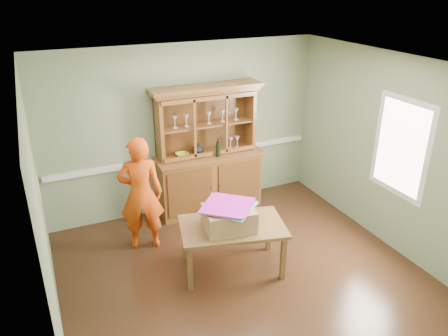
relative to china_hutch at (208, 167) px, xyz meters
name	(u,v)px	position (x,y,z in m)	size (l,w,h in m)	color
floor	(239,270)	(-0.30, -1.77, -0.73)	(4.50, 4.50, 0.00)	#3E2114
ceiling	(242,65)	(-0.30, -1.77, 1.97)	(4.50, 4.50, 0.00)	white
wall_back	(185,129)	(-0.30, 0.23, 0.62)	(4.50, 4.50, 0.00)	gray
wall_left	(41,216)	(-2.55, -1.77, 0.62)	(4.00, 4.00, 0.00)	gray
wall_right	(384,150)	(1.95, -1.77, 0.62)	(4.00, 4.00, 0.00)	gray
wall_front	(347,271)	(-0.30, -3.77, 0.62)	(4.50, 4.50, 0.00)	gray
chair_rail	(186,156)	(-0.30, 0.21, 0.17)	(4.41, 0.05, 0.08)	silver
framed_map	(39,187)	(-2.53, -1.47, 0.82)	(0.03, 0.60, 0.46)	#312113
window_panel	(401,147)	(1.93, -2.07, 0.77)	(0.03, 0.96, 1.36)	silver
china_hutch	(208,167)	(0.00, 0.00, 0.00)	(1.76, 0.58, 2.07)	brown
dining_table	(232,230)	(-0.36, -1.70, -0.14)	(1.48, 1.09, 0.66)	brown
cardboard_box	(229,218)	(-0.43, -1.74, 0.08)	(0.61, 0.49, 0.28)	tan
kite_stack	(228,207)	(-0.45, -1.73, 0.24)	(0.78, 0.78, 0.04)	#39C36C
person	(141,194)	(-1.29, -0.69, 0.11)	(0.61, 0.40, 1.67)	#E5490E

